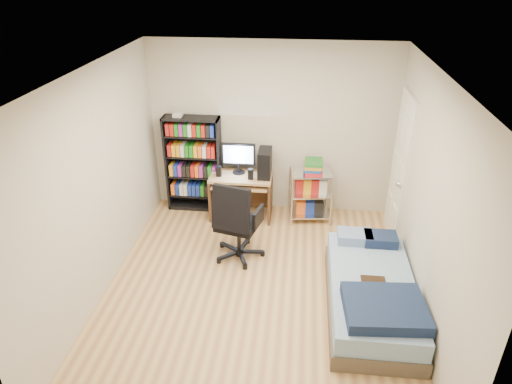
# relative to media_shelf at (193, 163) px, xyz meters

# --- Properties ---
(room) EXTENTS (3.58, 4.08, 2.58)m
(room) POSITION_rel_media_shelf_xyz_m (1.14, -1.84, 0.51)
(room) COLOR tan
(room) RESTS_ON ground
(media_shelf) EXTENTS (0.81, 0.27, 1.51)m
(media_shelf) POSITION_rel_media_shelf_xyz_m (0.00, 0.00, 0.00)
(media_shelf) COLOR black
(media_shelf) RESTS_ON room
(computer_desk) EXTENTS (0.89, 0.52, 1.12)m
(computer_desk) POSITION_rel_media_shelf_xyz_m (0.82, -0.15, -0.14)
(computer_desk) COLOR tan
(computer_desk) RESTS_ON room
(office_chair) EXTENTS (0.79, 0.79, 1.09)m
(office_chair) POSITION_rel_media_shelf_xyz_m (0.83, -1.24, -0.40)
(office_chair) COLOR black
(office_chair) RESTS_ON room
(wire_cart) EXTENTS (0.63, 0.48, 0.94)m
(wire_cart) POSITION_rel_media_shelf_xyz_m (1.73, -0.17, -0.13)
(wire_cart) COLOR silver
(wire_cart) RESTS_ON room
(bed) EXTENTS (0.92, 1.83, 0.52)m
(bed) POSITION_rel_media_shelf_xyz_m (2.41, -2.06, -0.51)
(bed) COLOR brown
(bed) RESTS_ON room
(door) EXTENTS (0.12, 0.80, 2.00)m
(door) POSITION_rel_media_shelf_xyz_m (2.86, -0.49, 0.26)
(door) COLOR silver
(door) RESTS_ON room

